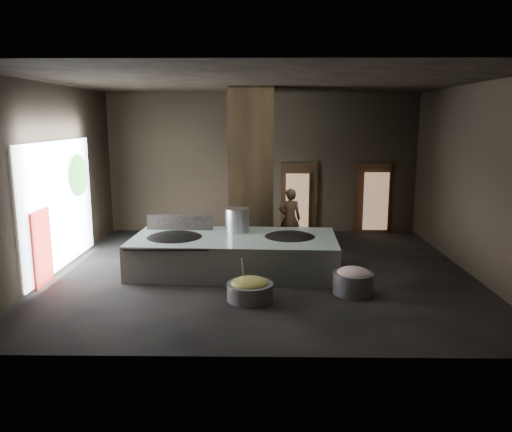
{
  "coord_description": "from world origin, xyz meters",
  "views": [
    {
      "loc": [
        0.03,
        -11.74,
        3.66
      ],
      "look_at": [
        -0.15,
        0.65,
        1.25
      ],
      "focal_mm": 35.0,
      "sensor_mm": 36.0,
      "label": 1
    }
  ],
  "objects_px": {
    "stock_pot": "(237,221)",
    "meat_basin": "(353,283)",
    "hearth_platform": "(234,254)",
    "wok_right": "(290,241)",
    "veg_basin": "(250,291)",
    "cook": "(290,219)",
    "wok_left": "(175,241)"
  },
  "relations": [
    {
      "from": "hearth_platform",
      "to": "meat_basin",
      "type": "relative_size",
      "value": 5.84
    },
    {
      "from": "hearth_platform",
      "to": "wok_left",
      "type": "bearing_deg",
      "value": -175.43
    },
    {
      "from": "wok_right",
      "to": "meat_basin",
      "type": "bearing_deg",
      "value": -52.67
    },
    {
      "from": "hearth_platform",
      "to": "meat_basin",
      "type": "bearing_deg",
      "value": -29.05
    },
    {
      "from": "meat_basin",
      "to": "hearth_platform",
      "type": "bearing_deg",
      "value": 148.35
    },
    {
      "from": "wok_right",
      "to": "meat_basin",
      "type": "distance_m",
      "value": 2.16
    },
    {
      "from": "stock_pot",
      "to": "veg_basin",
      "type": "distance_m",
      "value": 2.77
    },
    {
      "from": "stock_pot",
      "to": "meat_basin",
      "type": "distance_m",
      "value": 3.48
    },
    {
      "from": "wok_left",
      "to": "meat_basin",
      "type": "bearing_deg",
      "value": -21.03
    },
    {
      "from": "hearth_platform",
      "to": "meat_basin",
      "type": "height_order",
      "value": "hearth_platform"
    },
    {
      "from": "hearth_platform",
      "to": "cook",
      "type": "xyz_separation_m",
      "value": [
        1.46,
        2.14,
        0.45
      ]
    },
    {
      "from": "veg_basin",
      "to": "hearth_platform",
      "type": "bearing_deg",
      "value": 102.12
    },
    {
      "from": "hearth_platform",
      "to": "wok_left",
      "type": "height_order",
      "value": "wok_left"
    },
    {
      "from": "cook",
      "to": "veg_basin",
      "type": "bearing_deg",
      "value": 73.43
    },
    {
      "from": "hearth_platform",
      "to": "meat_basin",
      "type": "xyz_separation_m",
      "value": [
        2.62,
        -1.61,
        -0.2
      ]
    },
    {
      "from": "cook",
      "to": "meat_basin",
      "type": "height_order",
      "value": "cook"
    },
    {
      "from": "stock_pot",
      "to": "cook",
      "type": "relative_size",
      "value": 0.37
    },
    {
      "from": "hearth_platform",
      "to": "veg_basin",
      "type": "relative_size",
      "value": 5.15
    },
    {
      "from": "hearth_platform",
      "to": "meat_basin",
      "type": "distance_m",
      "value": 3.08
    },
    {
      "from": "veg_basin",
      "to": "meat_basin",
      "type": "distance_m",
      "value": 2.22
    },
    {
      "from": "hearth_platform",
      "to": "stock_pot",
      "type": "height_order",
      "value": "stock_pot"
    },
    {
      "from": "meat_basin",
      "to": "veg_basin",
      "type": "bearing_deg",
      "value": -169.55
    },
    {
      "from": "wok_left",
      "to": "meat_basin",
      "type": "relative_size",
      "value": 1.84
    },
    {
      "from": "wok_right",
      "to": "veg_basin",
      "type": "relative_size",
      "value": 1.51
    },
    {
      "from": "veg_basin",
      "to": "cook",
      "type": "bearing_deg",
      "value": 76.18
    },
    {
      "from": "wok_right",
      "to": "stock_pot",
      "type": "xyz_separation_m",
      "value": [
        -1.3,
        0.5,
        0.38
      ]
    },
    {
      "from": "veg_basin",
      "to": "wok_left",
      "type": "bearing_deg",
      "value": 133.74
    },
    {
      "from": "cook",
      "to": "veg_basin",
      "type": "height_order",
      "value": "cook"
    },
    {
      "from": "veg_basin",
      "to": "wok_right",
      "type": "bearing_deg",
      "value": 66.1
    },
    {
      "from": "cook",
      "to": "veg_basin",
      "type": "relative_size",
      "value": 1.83
    },
    {
      "from": "hearth_platform",
      "to": "cook",
      "type": "height_order",
      "value": "cook"
    },
    {
      "from": "cook",
      "to": "stock_pot",
      "type": "bearing_deg",
      "value": 45.77
    }
  ]
}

